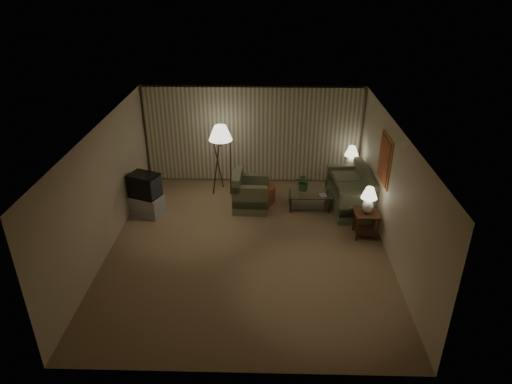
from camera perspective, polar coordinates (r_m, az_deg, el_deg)
ground at (r=10.15m, az=-1.01°, el=-6.68°), size 7.00×7.00×0.00m
room_shell at (r=10.69m, az=-0.61°, el=5.68°), size 6.04×7.02×2.72m
sofa at (r=11.72m, az=11.67°, el=-0.12°), size 1.94×1.17×0.80m
armchair at (r=11.45m, az=-0.63°, el=-0.31°), size 0.98×0.94×0.77m
side_table_near at (r=10.58m, az=13.60°, el=-3.39°), size 0.54×0.54×0.60m
side_table_far at (r=12.69m, az=11.59°, el=2.03°), size 0.47×0.40×0.60m
table_lamp_near at (r=10.32m, az=13.93°, el=-0.72°), size 0.36×0.36×0.62m
table_lamp_far at (r=12.46m, az=11.84°, el=4.48°), size 0.38×0.38×0.65m
coffee_table at (r=11.55m, az=6.68°, el=-0.83°), size 1.10×0.60×0.41m
tv_cabinet at (r=11.55m, az=-13.48°, el=-1.60°), size 1.11×1.02×0.50m
crt_tv at (r=11.31m, az=-13.77°, el=0.82°), size 1.02×0.96×0.58m
floor_lamp at (r=12.06m, az=-4.36°, el=4.23°), size 0.61×0.61×1.88m
ottoman at (r=11.85m, az=0.82°, el=-0.19°), size 0.74×0.74×0.44m
vase at (r=11.44m, az=5.99°, el=0.15°), size 0.16×0.16×0.16m
flowers at (r=11.30m, az=6.07°, el=1.53°), size 0.42×0.37×0.45m
book at (r=11.42m, az=8.01°, el=-0.43°), size 0.20×0.24×0.02m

